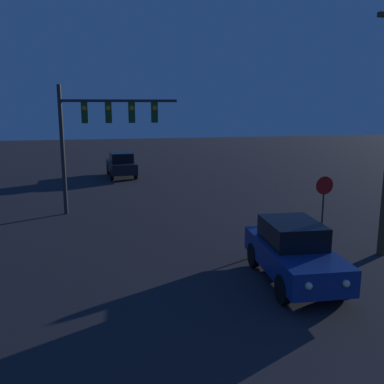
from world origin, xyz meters
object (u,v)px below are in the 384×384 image
Objects in this scene: stop_sign at (324,195)px; traffic_signal_mast at (101,124)px; car_near at (293,252)px; car_far at (121,164)px.

traffic_signal_mast is at bearing 146.30° from stop_sign.
stop_sign is (2.96, 3.77, 0.70)m from car_near.
car_far is 1.86× the size of stop_sign.
car_near and car_far have the same top height.
car_near is at bearing -61.13° from traffic_signal_mast.
car_far is at bearing 82.32° from traffic_signal_mast.
traffic_signal_mast is at bearing -57.75° from car_near.
car_far is at bearing -75.34° from car_near.
car_far is (-3.72, 18.64, 0.00)m from car_near.
car_near is 19.00m from car_far.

